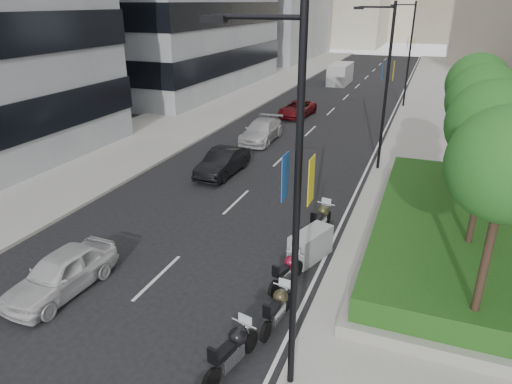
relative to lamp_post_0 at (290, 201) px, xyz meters
The scene contains 24 objects.
ground 6.62m from the lamp_post_0, 166.43° to the right, with size 160.00×160.00×0.00m, color black.
sidewalk_right 29.82m from the lamp_post_0, 80.49° to the left, with size 10.00×100.00×0.15m, color #9E9B93.
sidewalk_left 33.56m from the lamp_post_0, 119.10° to the left, with size 8.00×100.00×0.15m, color #9E9B93.
lane_edge 29.44m from the lamp_post_0, 90.88° to the left, with size 0.12×100.00×0.01m, color silver.
lane_centre 29.97m from the lamp_post_0, 101.01° to the left, with size 0.12×100.00×0.01m, color silver.
planter 11.73m from the lamp_post_0, 56.95° to the left, with size 10.00×14.00×0.40m, color gray.
hedge 11.50m from the lamp_post_0, 56.95° to the left, with size 9.40×13.40×0.80m, color #143E11.
tree_0 5.30m from the lamp_post_0, 34.56° to the left, with size 2.80×2.80×6.30m.
tree_1 8.25m from the lamp_post_0, 58.11° to the left, with size 2.80×2.80×6.30m.
tree_2 11.84m from the lamp_post_0, 68.40° to the left, with size 2.80×2.80×6.30m.
tree_3 15.62m from the lamp_post_0, 73.81° to the left, with size 2.80×2.80×6.30m.
lamp_post_0 is the anchor object (origin of this frame).
lamp_post_1 17.00m from the lamp_post_0, 90.00° to the left, with size 2.34×0.45×9.00m.
lamp_post_2 35.00m from the lamp_post_0, 90.00° to the left, with size 2.34×0.45×9.00m.
motorcycle_2 4.67m from the lamp_post_0, behind, with size 0.83×2.28×1.15m.
motorcycle_3 5.06m from the lamp_post_0, 113.20° to the left, with size 0.71×2.14×1.07m.
motorcycle_4 6.29m from the lamp_post_0, 106.78° to the left, with size 0.79×2.01×1.02m.
motorcycle_5 7.67m from the lamp_post_0, 98.86° to the left, with size 1.36×2.06×1.16m.
motorcycle_6 9.56m from the lamp_post_0, 97.60° to the left, with size 0.76×2.27×1.13m.
car_a 9.29m from the lamp_post_0, behind, with size 1.66×4.12×1.40m, color silver.
car_b 15.98m from the lamp_post_0, 120.67° to the left, with size 1.51×4.33×1.43m, color black.
car_c 22.22m from the lamp_post_0, 111.97° to the left, with size 2.01×4.94×1.43m, color #BABABD.
car_d 29.59m from the lamp_post_0, 105.67° to the left, with size 2.12×4.59×1.28m, color #5E0B11.
delivery_van 46.31m from the lamp_post_0, 99.78° to the left, with size 2.09×5.48×2.30m.
Camera 1 is at (6.64, -7.48, 8.97)m, focal length 32.00 mm.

